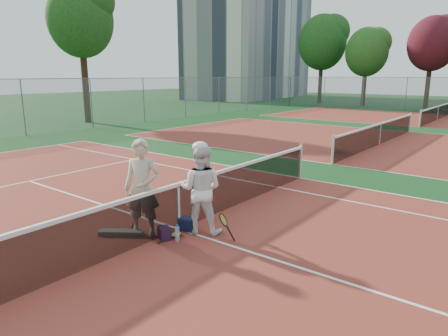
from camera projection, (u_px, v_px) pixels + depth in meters
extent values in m
plane|color=#0F3917|center=(179.00, 229.00, 8.46)|extent=(130.00, 130.00, 0.00)
cube|color=maroon|center=(179.00, 229.00, 8.46)|extent=(23.77, 10.97, 0.01)
cube|color=maroon|center=(379.00, 144.00, 18.84)|extent=(23.77, 10.97, 0.01)
cube|color=maroon|center=(437.00, 120.00, 29.22)|extent=(23.77, 10.97, 0.01)
cube|color=beige|center=(251.00, 44.00, 57.33)|extent=(12.96, 23.18, 15.00)
imported|color=#C0B295|center=(142.00, 188.00, 7.95)|extent=(0.86, 0.77, 1.98)
imported|color=white|center=(201.00, 189.00, 8.12)|extent=(1.11, 1.02, 1.85)
cube|color=black|center=(187.00, 224.00, 8.38)|extent=(0.38, 0.30, 0.26)
cube|color=black|center=(165.00, 233.00, 7.94)|extent=(0.36, 0.32, 0.24)
cube|color=#645F5A|center=(121.00, 233.00, 8.16)|extent=(0.87, 0.69, 0.10)
cylinder|color=#C9E4FF|center=(177.00, 234.00, 7.83)|extent=(0.09, 0.09, 0.30)
cylinder|color=#382314|center=(320.00, 79.00, 45.70)|extent=(0.44, 0.44, 5.42)
ellipsoid|color=#164212|center=(322.00, 42.00, 44.78)|extent=(5.33, 5.33, 6.13)
cylinder|color=#382314|center=(364.00, 85.00, 42.05)|extent=(0.44, 0.44, 4.42)
ellipsoid|color=#1D4D16|center=(367.00, 52.00, 41.30)|extent=(4.35, 4.35, 5.00)
cylinder|color=#382314|center=(428.00, 83.00, 38.62)|extent=(0.44, 0.44, 4.88)
ellipsoid|color=#400D16|center=(432.00, 44.00, 37.79)|extent=(4.47, 4.47, 5.14)
cylinder|color=#382314|center=(85.00, 83.00, 27.05)|extent=(0.44, 0.44, 5.39)
ellipsoid|color=#174112|center=(80.00, 20.00, 26.13)|extent=(4.26, 4.26, 4.90)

